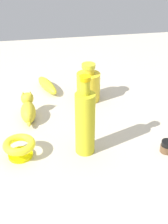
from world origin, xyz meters
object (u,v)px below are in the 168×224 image
object	(u,v)px
bottle_tall	(85,122)
bottle_short	(88,85)
nail_polish_jar	(167,147)
bowl	(19,147)
banana	(47,85)
cat_figurine	(28,109)

from	to	relation	value
bottle_tall	bottle_short	xyz separation A→B (m)	(-0.07, -0.33, -0.05)
bottle_tall	bottle_short	bearing A→B (deg)	-102.54
nail_polish_jar	bottle_tall	bearing A→B (deg)	-10.78
bowl	bottle_short	xyz separation A→B (m)	(-0.28, -0.32, 0.03)
banana	bottle_short	size ratio (longest dim) A/B	1.10
nail_polish_jar	bottle_tall	xyz separation A→B (m)	(0.26, -0.05, 0.09)
banana	cat_figurine	bearing A→B (deg)	139.89
nail_polish_jar	bottle_short	size ratio (longest dim) A/B	0.27
cat_figurine	bottle_tall	size ratio (longest dim) A/B	0.57
cat_figurine	bowl	bearing A→B (deg)	81.85
bottle_tall	bowl	xyz separation A→B (m)	(0.20, -0.01, -0.07)
nail_polish_jar	bottle_short	xyz separation A→B (m)	(0.18, -0.38, 0.05)
cat_figurine	bottle_short	world-z (taller)	bottle_short
banana	bowl	xyz separation A→B (m)	(0.12, 0.44, 0.02)
bottle_tall	bowl	size ratio (longest dim) A/B	2.62
cat_figurine	bowl	size ratio (longest dim) A/B	1.49
banana	bottle_short	world-z (taller)	bottle_short
banana	bottle_tall	size ratio (longest dim) A/B	0.66
banana	bowl	bearing A→B (deg)	146.08
bowl	banana	bearing A→B (deg)	-104.92
cat_figurine	bottle_tall	xyz separation A→B (m)	(-0.17, 0.23, 0.07)
bottle_tall	cat_figurine	bearing A→B (deg)	-52.59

